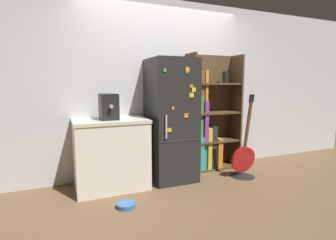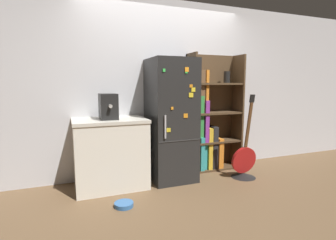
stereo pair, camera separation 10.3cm
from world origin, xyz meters
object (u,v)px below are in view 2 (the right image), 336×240
(refrigerator, at_px, (171,120))
(espresso_machine, at_px, (108,106))
(pet_bowl, at_px, (124,204))
(guitar, at_px, (244,166))
(bookshelf, at_px, (208,122))

(refrigerator, bearing_deg, espresso_machine, -179.22)
(pet_bowl, bearing_deg, guitar, 9.15)
(refrigerator, relative_size, espresso_machine, 4.85)
(bookshelf, distance_m, pet_bowl, 1.89)
(refrigerator, xyz_separation_m, bookshelf, (0.70, 0.19, -0.09))
(bookshelf, relative_size, espresso_machine, 5.17)
(bookshelf, bearing_deg, espresso_machine, -172.75)
(guitar, bearing_deg, bookshelf, 119.61)
(bookshelf, relative_size, guitar, 1.49)
(espresso_machine, bearing_deg, pet_bowl, -85.84)
(guitar, distance_m, pet_bowl, 1.87)
(refrigerator, xyz_separation_m, guitar, (1.01, -0.36, -0.68))
(bookshelf, relative_size, pet_bowl, 8.47)
(refrigerator, relative_size, bookshelf, 0.94)
(refrigerator, bearing_deg, guitar, -19.38)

